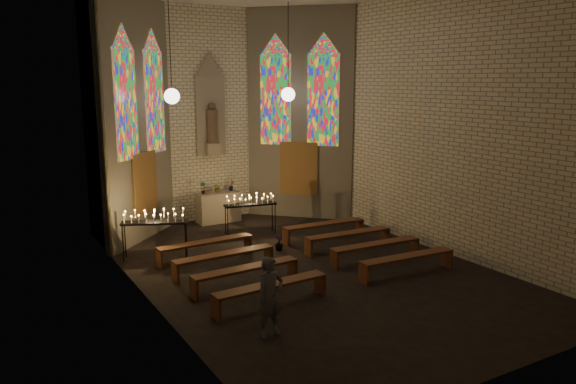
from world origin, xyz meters
The scene contains 18 objects.
floor centered at (0.00, 0.00, 0.00)m, with size 12.00×12.00×0.00m, color black.
room centered at (0.00, 3.37, 3.72)m, with size 8.22×12.43×7.00m.
altar centered at (0.00, 5.45, 0.50)m, with size 1.40×0.60×1.00m, color #ADA08D.
flower_vase_left centered at (-0.52, 5.44, 1.20)m, with size 0.22×0.15×0.41m, color #4C723F.
flower_vase_center centered at (0.00, 5.47, 1.17)m, with size 0.31×0.27×0.34m, color #4C723F.
flower_vase_right centered at (0.51, 5.49, 1.18)m, with size 0.20×0.16×0.36m, color #4C723F.
aisle_flower_pot centered at (0.18, 1.67, 0.21)m, with size 0.23×0.23×0.42m, color #4C723F.
votive_stand_left centered at (-3.00, 2.67, 1.08)m, with size 1.73×1.08×1.26m.
votive_stand_right centered at (0.27, 3.60, 1.01)m, with size 1.64×0.67×1.17m.
pew_left_0 centered at (-1.88, 1.94, 0.41)m, with size 2.62×0.49×0.50m.
pew_right_0 centered at (1.88, 1.94, 0.41)m, with size 2.62×0.49×0.50m.
pew_left_1 centered at (-1.88, 0.74, 0.41)m, with size 2.62×0.49×0.50m.
pew_right_1 centered at (1.88, 0.74, 0.41)m, with size 2.62×0.49×0.50m.
pew_left_2 centered at (-1.88, -0.46, 0.41)m, with size 2.62×0.49×0.50m.
pew_right_2 centered at (1.88, -0.46, 0.41)m, with size 2.62×0.49×0.50m.
pew_left_3 centered at (-1.88, -1.66, 0.41)m, with size 2.62×0.49×0.50m.
pew_right_3 centered at (1.88, -1.66, 0.41)m, with size 2.62×0.49×0.50m.
visitor centered at (-2.55, -2.86, 0.76)m, with size 0.55×0.36×1.52m, color #50505B.
Camera 1 is at (-7.16, -11.40, 4.67)m, focal length 35.00 mm.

